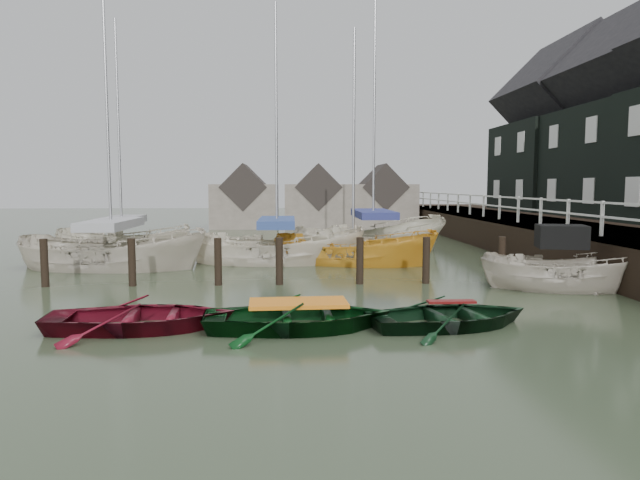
{
  "coord_description": "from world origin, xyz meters",
  "views": [
    {
      "loc": [
        -0.85,
        -13.76,
        2.95
      ],
      "look_at": [
        -0.03,
        2.24,
        1.4
      ],
      "focal_mm": 32.0,
      "sensor_mm": 36.0,
      "label": 1
    }
  ],
  "objects": [
    {
      "name": "motorboat",
      "position": [
        6.8,
        1.74,
        0.09
      ],
      "size": [
        4.8,
        2.75,
        2.69
      ],
      "rotation": [
        0.0,
        0.0,
        1.33
      ],
      "color": "#B9AE9D",
      "rests_on": "ground"
    },
    {
      "name": "far_sheds",
      "position": [
        0.83,
        26.0,
        1.86
      ],
      "size": [
        14.0,
        4.08,
        4.39
      ],
      "color": "#665B51",
      "rests_on": "ground"
    },
    {
      "name": "sailboat_d",
      "position": [
        2.68,
        10.47,
        0.06
      ],
      "size": [
        8.02,
        5.65,
        12.74
      ],
      "rotation": [
        0.0,
        0.0,
        1.99
      ],
      "color": "beige",
      "rests_on": "ground"
    },
    {
      "name": "ground",
      "position": [
        0.0,
        0.0,
        0.0
      ],
      "size": [
        120.0,
        120.0,
        0.0
      ],
      "primitive_type": "plane",
      "color": "#313D27",
      "rests_on": "ground"
    },
    {
      "name": "sailboat_a",
      "position": [
        -7.18,
        6.61,
        0.06
      ],
      "size": [
        7.14,
        3.48,
        10.63
      ],
      "rotation": [
        0.0,
        0.0,
        1.44
      ],
      "color": "beige",
      "rests_on": "ground"
    },
    {
      "name": "sailboat_c",
      "position": [
        1.48,
        7.43,
        0.01
      ],
      "size": [
        6.72,
        4.25,
        9.84
      ],
      "rotation": [
        0.0,
        0.0,
        1.25
      ],
      "color": "gold",
      "rests_on": "ground"
    },
    {
      "name": "rowboat_red",
      "position": [
        -3.92,
        -2.12,
        0.0
      ],
      "size": [
        3.99,
        2.99,
        0.78
      ],
      "primitive_type": "imported",
      "rotation": [
        0.0,
        0.0,
        1.65
      ],
      "color": "#570C1A",
      "rests_on": "ground"
    },
    {
      "name": "pier",
      "position": [
        9.48,
        10.0,
        0.71
      ],
      "size": [
        3.04,
        32.0,
        2.7
      ],
      "color": "black",
      "rests_on": "ground"
    },
    {
      "name": "sailboat_e",
      "position": [
        -8.0,
        10.66,
        0.06
      ],
      "size": [
        6.75,
        4.19,
        10.95
      ],
      "rotation": [
        0.0,
        0.0,
        1.26
      ],
      "color": "beige",
      "rests_on": "ground"
    },
    {
      "name": "rowboat_green",
      "position": [
        -0.71,
        -2.29,
        0.0
      ],
      "size": [
        3.97,
        2.93,
        0.8
      ],
      "primitive_type": "imported",
      "rotation": [
        0.0,
        0.0,
        1.62
      ],
      "color": "black",
      "rests_on": "ground"
    },
    {
      "name": "mooring_pilings",
      "position": [
        -1.11,
        3.0,
        0.5
      ],
      "size": [
        13.72,
        0.22,
        1.8
      ],
      "color": "black",
      "rests_on": "ground"
    },
    {
      "name": "rowboat_dkgreen",
      "position": [
        2.49,
        -2.22,
        0.0
      ],
      "size": [
        3.94,
        3.15,
        0.73
      ],
      "primitive_type": "imported",
      "rotation": [
        0.0,
        0.0,
        1.77
      ],
      "color": "black",
      "rests_on": "ground"
    },
    {
      "name": "sailboat_b",
      "position": [
        -1.38,
        7.82,
        0.06
      ],
      "size": [
        6.79,
        2.87,
        10.89
      ],
      "rotation": [
        0.0,
        0.0,
        1.52
      ],
      "color": "beige",
      "rests_on": "ground"
    }
  ]
}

